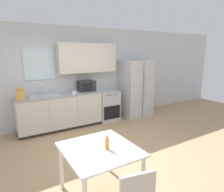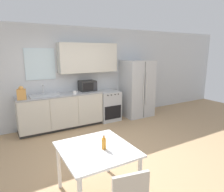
# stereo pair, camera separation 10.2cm
# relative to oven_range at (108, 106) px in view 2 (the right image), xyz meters

# --- Properties ---
(ground_plane) EXTENTS (12.00, 12.00, 0.00)m
(ground_plane) POSITION_rel_oven_range_xyz_m (-1.01, -1.82, -0.44)
(ground_plane) COLOR tan
(wall_back) EXTENTS (12.00, 0.38, 2.70)m
(wall_back) POSITION_rel_oven_range_xyz_m (-0.93, 0.31, 1.00)
(wall_back) COLOR silver
(wall_back) RESTS_ON ground_plane
(kitchen_counter) EXTENTS (2.20, 0.61, 0.94)m
(kitchen_counter) POSITION_rel_oven_range_xyz_m (-1.40, 0.02, 0.03)
(kitchen_counter) COLOR #333333
(kitchen_counter) RESTS_ON ground_plane
(oven_range) EXTENTS (0.61, 0.64, 0.88)m
(oven_range) POSITION_rel_oven_range_xyz_m (0.00, 0.00, 0.00)
(oven_range) COLOR #B7BABC
(oven_range) RESTS_ON ground_plane
(refrigerator) EXTENTS (0.91, 0.80, 1.76)m
(refrigerator) POSITION_rel_oven_range_xyz_m (1.02, -0.07, 0.44)
(refrigerator) COLOR silver
(refrigerator) RESTS_ON ground_plane
(kitchen_sink) EXTENTS (0.73, 0.40, 0.26)m
(kitchen_sink) POSITION_rel_oven_range_xyz_m (-1.80, 0.02, 0.51)
(kitchen_sink) COLOR #B7BABC
(kitchen_sink) RESTS_ON kitchen_counter
(microwave) EXTENTS (0.45, 0.36, 0.29)m
(microwave) POSITION_rel_oven_range_xyz_m (-0.60, 0.10, 0.64)
(microwave) COLOR #282828
(microwave) RESTS_ON kitchen_counter
(coffee_mug) EXTENTS (0.13, 0.09, 0.09)m
(coffee_mug) POSITION_rel_oven_range_xyz_m (-1.07, -0.18, 0.54)
(coffee_mug) COLOR white
(coffee_mug) RESTS_ON kitchen_counter
(grocery_bag_0) EXTENTS (0.22, 0.19, 0.32)m
(grocery_bag_0) POSITION_rel_oven_range_xyz_m (-2.34, -0.11, 0.63)
(grocery_bag_0) COLOR #DB994C
(grocery_bag_0) RESTS_ON kitchen_counter
(dining_table) EXTENTS (0.95, 0.99, 0.74)m
(dining_table) POSITION_rel_oven_range_xyz_m (-1.71, -2.80, 0.19)
(dining_table) COLOR white
(dining_table) RESTS_ON ground_plane
(drink_bottle) EXTENTS (0.06, 0.06, 0.21)m
(drink_bottle) POSITION_rel_oven_range_xyz_m (-1.63, -2.86, 0.38)
(drink_bottle) COLOR orange
(drink_bottle) RESTS_ON dining_table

